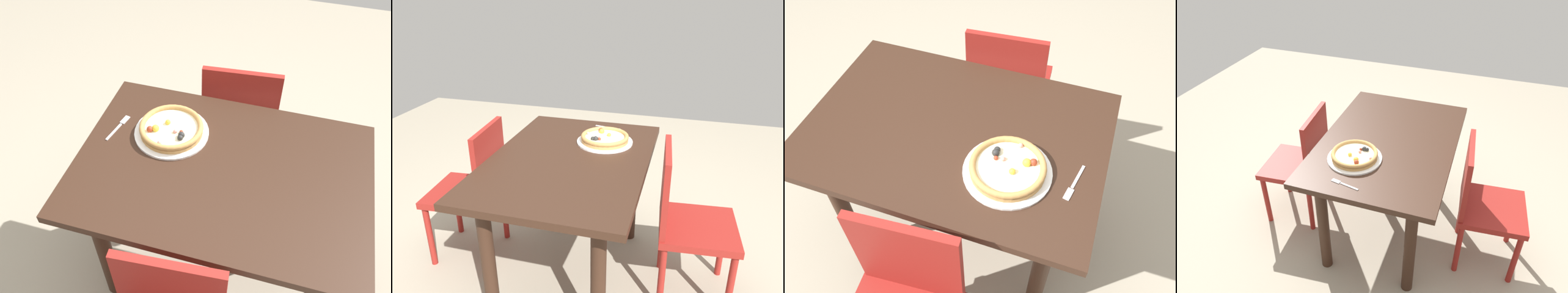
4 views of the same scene
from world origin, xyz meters
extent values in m
plane|color=#9E937F|center=(0.00, 0.00, 0.00)|extent=(6.00, 6.00, 0.00)
cube|color=#331E14|center=(0.00, 0.00, 0.75)|extent=(1.17, 0.82, 0.04)
cylinder|color=#331E14|center=(-0.45, -0.27, 0.36)|extent=(0.07, 0.07, 0.73)
cylinder|color=#331E14|center=(-0.45, 0.27, 0.36)|extent=(0.07, 0.07, 0.73)
cylinder|color=#331E14|center=(0.45, 0.27, 0.36)|extent=(0.07, 0.07, 0.73)
cylinder|color=maroon|center=(-0.22, 0.84, 0.20)|extent=(0.04, 0.04, 0.41)
cylinder|color=maroon|center=(0.12, 0.87, 0.20)|extent=(0.04, 0.04, 0.41)
cylinder|color=maroon|center=(-0.19, 0.51, 0.20)|extent=(0.04, 0.04, 0.41)
cylinder|color=maroon|center=(0.14, 0.53, 0.20)|extent=(0.04, 0.04, 0.41)
cube|color=maroon|center=(-0.04, 0.69, 0.43)|extent=(0.43, 0.43, 0.04)
cube|color=maroon|center=(-0.02, 0.51, 0.66)|extent=(0.38, 0.06, 0.42)
cylinder|color=white|center=(-0.25, 0.13, 0.77)|extent=(0.32, 0.32, 0.01)
cylinder|color=#B78447|center=(-0.25, 0.13, 0.78)|extent=(0.27, 0.27, 0.02)
cylinder|color=beige|center=(-0.25, 0.13, 0.80)|extent=(0.24, 0.24, 0.01)
torus|color=#B78447|center=(-0.25, 0.13, 0.80)|extent=(0.27, 0.27, 0.02)
sphere|color=gold|center=(-0.31, 0.10, 0.81)|extent=(0.03, 0.03, 0.03)
sphere|color=maroon|center=(-0.33, 0.09, 0.81)|extent=(0.03, 0.03, 0.03)
sphere|color=gold|center=(-0.27, 0.15, 0.81)|extent=(0.02, 0.02, 0.02)
sphere|color=#262626|center=(-0.19, 0.08, 0.81)|extent=(0.02, 0.02, 0.02)
sphere|color=maroon|center=(-0.20, 0.11, 0.80)|extent=(0.02, 0.02, 0.02)
sphere|color=#262626|center=(-0.19, 0.09, 0.81)|extent=(0.03, 0.03, 0.03)
sphere|color=#E58C7F|center=(-0.27, 0.03, 0.80)|extent=(0.02, 0.02, 0.02)
sphere|color=#E58C7F|center=(-0.23, 0.11, 0.80)|extent=(0.02, 0.02, 0.02)
cube|color=silver|center=(-0.49, 0.07, 0.77)|extent=(0.03, 0.11, 0.00)
cube|color=silver|center=(-0.47, 0.15, 0.77)|extent=(0.03, 0.05, 0.00)
camera|label=1|loc=(0.20, -1.08, 2.05)|focal=38.92mm
camera|label=2|loc=(1.77, 0.59, 1.65)|focal=36.15mm
camera|label=3|loc=(-0.45, 1.00, 1.95)|focal=38.24mm
camera|label=4|loc=(-1.86, -0.54, 2.05)|focal=34.19mm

